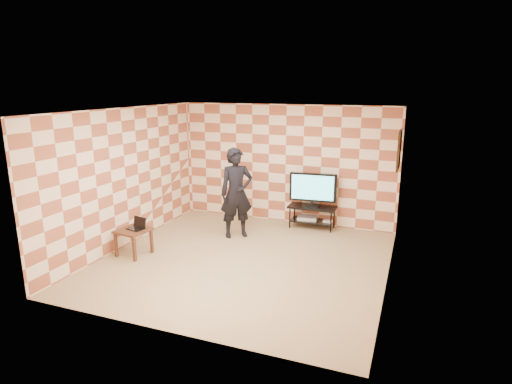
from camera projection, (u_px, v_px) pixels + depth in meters
floor at (244, 260)px, 7.81m from camera, size 5.00×5.00×0.00m
wall_back at (286, 164)px, 9.74m from camera, size 5.00×0.02×2.70m
wall_front at (166, 234)px, 5.21m from camera, size 5.00×0.02×2.70m
wall_left at (126, 178)px, 8.34m from camera, size 0.02×5.00×2.70m
wall_right at (393, 202)px, 6.62m from camera, size 0.02×5.00×2.70m
ceiling at (243, 111)px, 7.15m from camera, size 5.00×5.00×0.02m
wall_art at (399, 150)px, 7.88m from camera, size 0.04×0.72×0.72m
tv_stand at (312, 212)px, 9.50m from camera, size 1.05×0.47×0.50m
tv at (313, 188)px, 9.37m from camera, size 1.03×0.22×0.75m
dvd_player at (307, 218)px, 9.61m from camera, size 0.46×0.36×0.07m
game_console at (328, 221)px, 9.42m from camera, size 0.21×0.15×0.05m
side_table at (133, 234)px, 7.98m from camera, size 0.61×0.61×0.50m
laptop at (137, 226)px, 8.01m from camera, size 0.36×0.31×0.21m
person at (236, 193)px, 8.84m from camera, size 0.82×0.77×1.88m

